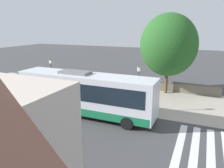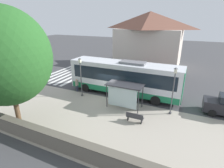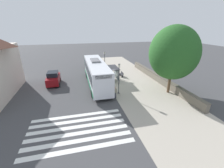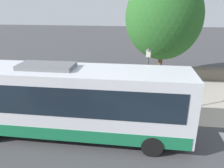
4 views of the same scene
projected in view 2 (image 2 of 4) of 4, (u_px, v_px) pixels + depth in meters
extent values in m
plane|color=#424244|center=(107.00, 98.00, 19.08)|extent=(120.00, 120.00, 0.00)
cube|color=#ADA393|center=(84.00, 117.00, 15.25)|extent=(9.00, 44.00, 0.02)
cube|color=silver|center=(80.00, 76.00, 26.07)|extent=(9.00, 0.50, 0.01)
cube|color=silver|center=(75.00, 75.00, 26.45)|extent=(9.00, 0.50, 0.01)
cube|color=silver|center=(70.00, 75.00, 26.82)|extent=(9.00, 0.50, 0.01)
cube|color=silver|center=(65.00, 74.00, 27.19)|extent=(9.00, 0.50, 0.01)
cube|color=silver|center=(60.00, 73.00, 27.57)|extent=(9.00, 0.50, 0.01)
cube|color=silver|center=(55.00, 72.00, 27.94)|extent=(9.00, 0.50, 0.01)
cube|color=#6B6356|center=(50.00, 140.00, 11.63)|extent=(0.50, 20.00, 1.08)
cube|color=#5B5449|center=(49.00, 132.00, 11.42)|extent=(0.60, 20.00, 0.08)
cube|color=beige|center=(148.00, 47.00, 32.07)|extent=(7.00, 11.21, 6.40)
pyramid|color=brown|center=(150.00, 20.00, 30.44)|extent=(7.60, 11.81, 2.88)
cube|color=silver|center=(124.00, 77.00, 19.29)|extent=(2.63, 12.35, 3.20)
cube|color=black|center=(124.00, 73.00, 19.15)|extent=(2.67, 11.37, 1.41)
cube|color=#197247|center=(124.00, 88.00, 19.74)|extent=(2.67, 12.11, 0.64)
cube|color=#197247|center=(184.00, 85.00, 16.88)|extent=(2.67, 0.06, 3.07)
cube|color=black|center=(77.00, 60.00, 21.25)|extent=(1.97, 0.08, 0.45)
cube|color=slate|center=(133.00, 63.00, 18.33)|extent=(1.31, 2.72, 0.22)
cylinder|color=black|center=(86.00, 88.00, 20.49)|extent=(0.30, 1.00, 1.00)
cylinder|color=black|center=(96.00, 81.00, 22.58)|extent=(0.30, 1.00, 1.00)
cylinder|color=black|center=(156.00, 100.00, 17.29)|extent=(0.30, 1.00, 1.00)
cylinder|color=black|center=(160.00, 92.00, 19.38)|extent=(0.30, 1.00, 1.00)
cylinder|color=#2D2D33|center=(142.00, 96.00, 16.61)|extent=(0.08, 0.08, 2.30)
cylinder|color=#2D2D33|center=(113.00, 91.00, 17.84)|extent=(0.08, 0.08, 2.30)
cylinder|color=#2D2D33|center=(138.00, 102.00, 15.44)|extent=(0.08, 0.08, 2.30)
cylinder|color=#2D2D33|center=(107.00, 96.00, 16.67)|extent=(0.08, 0.08, 2.30)
cube|color=#2D2D33|center=(125.00, 85.00, 16.22)|extent=(1.67, 3.42, 0.08)
cube|color=silver|center=(122.00, 98.00, 16.03)|extent=(0.03, 2.81, 1.84)
cylinder|color=#2D3347|center=(77.00, 89.00, 20.50)|extent=(0.12, 0.12, 0.75)
cylinder|color=#2D3347|center=(78.00, 88.00, 20.63)|extent=(0.12, 0.12, 0.75)
cube|color=gray|center=(77.00, 83.00, 20.33)|extent=(0.34, 0.22, 0.61)
sphere|color=tan|center=(77.00, 80.00, 20.18)|extent=(0.21, 0.21, 0.21)
cube|color=#333338|center=(135.00, 117.00, 14.45)|extent=(0.40, 1.45, 0.06)
cube|color=#333338|center=(134.00, 116.00, 14.22)|extent=(0.04, 1.45, 0.40)
cube|color=black|center=(142.00, 121.00, 14.30)|extent=(0.32, 0.06, 0.45)
cube|color=black|center=(128.00, 118.00, 14.76)|extent=(0.32, 0.06, 0.45)
cylinder|color=#4C4C51|center=(82.00, 95.00, 19.48)|extent=(0.24, 0.24, 0.16)
cylinder|color=#4C4C51|center=(81.00, 80.00, 18.84)|extent=(0.10, 0.10, 3.80)
cube|color=silver|center=(80.00, 61.00, 18.11)|extent=(0.24, 0.24, 0.35)
pyramid|color=#4C4C51|center=(80.00, 59.00, 18.02)|extent=(0.28, 0.28, 0.14)
cylinder|color=#4C4C51|center=(170.00, 113.00, 15.79)|extent=(0.24, 0.24, 0.16)
cylinder|color=#4C4C51|center=(173.00, 94.00, 15.14)|extent=(0.10, 0.10, 3.87)
cube|color=silver|center=(176.00, 71.00, 14.39)|extent=(0.24, 0.24, 0.35)
pyramid|color=#4C4C51|center=(176.00, 68.00, 14.31)|extent=(0.28, 0.28, 0.14)
cylinder|color=brown|center=(16.00, 104.00, 13.47)|extent=(0.37, 0.37, 3.84)
ellipsoid|color=#265B23|center=(6.00, 57.00, 12.18)|extent=(6.32, 6.32, 6.95)
cylinder|color=black|center=(212.00, 113.00, 15.30)|extent=(0.22, 0.64, 0.64)
cylinder|color=black|center=(211.00, 105.00, 16.68)|extent=(0.22, 0.64, 0.64)
cube|color=maroon|center=(153.00, 73.00, 24.68)|extent=(1.84, 3.95, 1.11)
cube|color=black|center=(154.00, 67.00, 24.32)|extent=(1.57, 2.06, 0.69)
cylinder|color=black|center=(142.00, 77.00, 24.62)|extent=(0.22, 0.64, 0.64)
cylinder|color=black|center=(145.00, 74.00, 26.10)|extent=(0.22, 0.64, 0.64)
cylinder|color=black|center=(161.00, 80.00, 23.61)|extent=(0.22, 0.64, 0.64)
cylinder|color=black|center=(163.00, 76.00, 25.09)|extent=(0.22, 0.64, 0.64)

